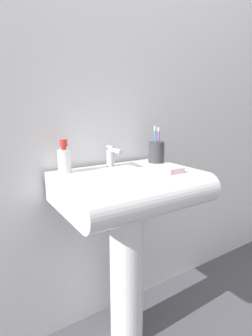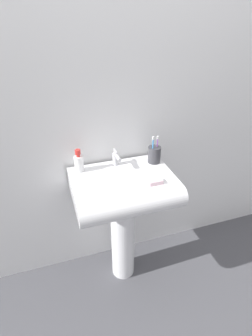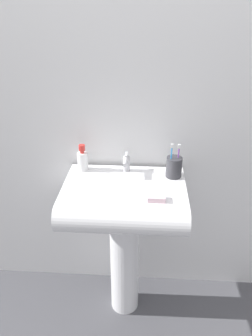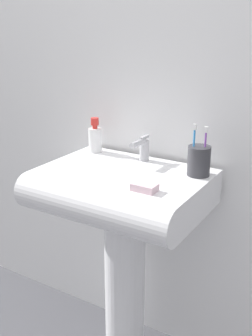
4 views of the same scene
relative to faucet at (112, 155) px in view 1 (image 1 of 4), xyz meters
The scene contains 8 objects.
ground_plane 0.90m from the faucet, 91.41° to the right, with size 6.00×6.00×0.00m, color #4C4C51.
wall_back 0.33m from the faucet, 91.64° to the left, with size 5.00×0.05×2.40m, color white.
sink_pedestal 0.55m from the faucet, 91.41° to the right, with size 0.16×0.16×0.71m, color white.
sink_basin 0.21m from the faucet, 91.03° to the right, with size 0.59×0.45×0.13m.
faucet is the anchor object (origin of this frame).
toothbrush_cup 0.24m from the faucet, ahead, with size 0.08×0.08×0.18m.
soap_bottle 0.23m from the faucet, behind, with size 0.05×0.05×0.14m.
bar_soap 0.30m from the faucet, 59.80° to the right, with size 0.08×0.05×0.02m, color silver.
Camera 1 is at (-0.60, -0.91, 1.10)m, focal length 28.00 mm.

